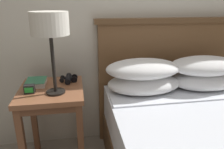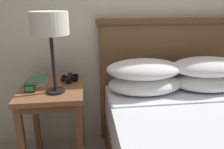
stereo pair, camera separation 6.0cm
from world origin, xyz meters
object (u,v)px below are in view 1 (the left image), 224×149
table_lamp (50,26)px  alarm_clock (29,89)px  nightstand (52,102)px  book_on_nightstand (36,82)px  binoculars_pair (68,79)px

table_lamp → alarm_clock: 0.46m
nightstand → alarm_clock: alarm_clock is taller
table_lamp → book_on_nightstand: 0.50m
alarm_clock → table_lamp: bearing=-8.2°
table_lamp → book_on_nightstand: size_ratio=3.14×
table_lamp → book_on_nightstand: bearing=131.9°
nightstand → book_on_nightstand: bearing=142.5°
table_lamp → binoculars_pair: bearing=69.2°
binoculars_pair → alarm_clock: (-0.26, -0.19, 0.01)m
book_on_nightstand → binoculars_pair: size_ratio=1.09×
nightstand → table_lamp: size_ratio=1.23×
nightstand → binoculars_pair: binoculars_pair is taller
alarm_clock → book_on_nightstand: bearing=83.3°
nightstand → book_on_nightstand: book_on_nightstand is taller
alarm_clock → nightstand: bearing=24.3°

